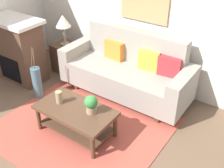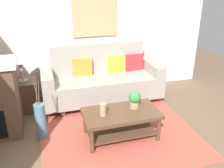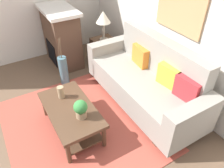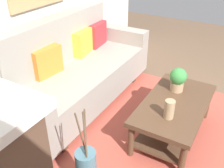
{
  "view_description": "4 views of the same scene",
  "coord_description": "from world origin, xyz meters",
  "views": [
    {
      "loc": [
        2.11,
        -1.79,
        2.71
      ],
      "look_at": [
        0.19,
        0.97,
        0.58
      ],
      "focal_mm": 44.03,
      "sensor_mm": 36.0,
      "label": 1
    },
    {
      "loc": [
        -0.98,
        -2.53,
        2.17
      ],
      "look_at": [
        0.0,
        0.8,
        0.69
      ],
      "focal_mm": 38.94,
      "sensor_mm": 36.0,
      "label": 2
    },
    {
      "loc": [
        2.15,
        -0.25,
        2.48
      ],
      "look_at": [
        -0.0,
        1.03,
        0.57
      ],
      "focal_mm": 34.87,
      "sensor_mm": 36.0,
      "label": 3
    },
    {
      "loc": [
        -2.15,
        -0.14,
        1.89
      ],
      "look_at": [
        -0.08,
        1.05,
        0.49
      ],
      "focal_mm": 40.8,
      "sensor_mm": 36.0,
      "label": 4
    }
  ],
  "objects": [
    {
      "name": "coffee_table",
      "position": [
        0.01,
        0.36,
        0.31
      ],
      "size": [
        1.1,
        0.6,
        0.43
      ],
      "color": "#513826",
      "rests_on": "ground_plane"
    },
    {
      "name": "throw_pillow_orange",
      "position": [
        -0.3,
        1.76,
        0.68
      ],
      "size": [
        0.37,
        0.16,
        0.32
      ],
      "primitive_type": "cube",
      "rotation": [
        0.0,
        0.0,
        -0.11
      ],
      "color": "orange",
      "rests_on": "couch"
    },
    {
      "name": "floor_vase_branch_a",
      "position": [
        -1.1,
        0.68,
        0.74
      ],
      "size": [
        0.04,
        0.02,
        0.36
      ],
      "primitive_type": "cylinder",
      "rotation": [
        -0.03,
        0.08,
        0.0
      ],
      "color": "brown",
      "rests_on": "floor_vase"
    },
    {
      "name": "floor_vase_branch_b",
      "position": [
        -1.13,
        0.69,
        0.74
      ],
      "size": [
        0.05,
        0.05,
        0.36
      ],
      "primitive_type": "cylinder",
      "rotation": [
        -0.1,
        -0.11,
        0.0
      ],
      "color": "brown",
      "rests_on": "floor_vase"
    },
    {
      "name": "tabletop_vase",
      "position": [
        -0.27,
        0.34,
        0.52
      ],
      "size": [
        0.09,
        0.09,
        0.18
      ],
      "primitive_type": "cylinder",
      "color": "tan",
      "rests_on": "coffee_table"
    },
    {
      "name": "couch",
      "position": [
        0.04,
        1.63,
        0.43
      ],
      "size": [
        2.2,
        0.84,
        1.08
      ],
      "color": "gray",
      "rests_on": "ground_plane"
    },
    {
      "name": "wall_back",
      "position": [
        0.0,
        2.17,
        1.35
      ],
      "size": [
        4.8,
        0.1,
        2.7
      ],
      "primitive_type": "cube",
      "color": "silver",
      "rests_on": "ground_plane"
    },
    {
      "name": "fireplace",
      "position": [
        -1.85,
        0.95,
        0.59
      ],
      "size": [
        1.02,
        0.58,
        1.16
      ],
      "color": "brown",
      "rests_on": "ground_plane"
    },
    {
      "name": "floor_vase_branch_c",
      "position": [
        -1.13,
        0.66,
        0.74
      ],
      "size": [
        0.04,
        0.05,
        0.36
      ],
      "primitive_type": "cylinder",
      "rotation": [
        -0.09,
        0.09,
        0.0
      ],
      "color": "brown",
      "rests_on": "floor_vase"
    },
    {
      "name": "side_table",
      "position": [
        -1.36,
        1.65,
        0.28
      ],
      "size": [
        0.44,
        0.44,
        0.56
      ],
      "primitive_type": "cube",
      "color": "#513826",
      "rests_on": "ground_plane"
    },
    {
      "name": "area_rug",
      "position": [
        0.0,
        0.5,
        0.01
      ],
      "size": [
        2.32,
        2.1,
        0.01
      ],
      "primitive_type": "cube",
      "color": "#B24C3D",
      "rests_on": "ground_plane"
    },
    {
      "name": "throw_pillow_crimson",
      "position": [
        0.73,
        1.76,
        0.68
      ],
      "size": [
        0.37,
        0.16,
        0.32
      ],
      "primitive_type": "cube",
      "rotation": [
        0.0,
        0.0,
        0.1
      ],
      "color": "red",
      "rests_on": "couch"
    },
    {
      "name": "throw_pillow_mustard",
      "position": [
        0.38,
        1.76,
        0.68
      ],
      "size": [
        0.37,
        0.17,
        0.32
      ],
      "primitive_type": "cube",
      "rotation": [
        0.0,
        0.0,
        0.15
      ],
      "color": "gold",
      "rests_on": "couch"
    },
    {
      "name": "table_lamp",
      "position": [
        -1.36,
        1.65,
        0.99
      ],
      "size": [
        0.28,
        0.28,
        0.57
      ],
      "color": "gray",
      "rests_on": "side_table"
    },
    {
      "name": "potted_plant_tabletop",
      "position": [
        0.24,
        0.43,
        0.57
      ],
      "size": [
        0.18,
        0.18,
        0.26
      ],
      "color": "tan",
      "rests_on": "coffee_table"
    },
    {
      "name": "ground_plane",
      "position": [
        0.0,
        0.0,
        0.0
      ],
      "size": [
        8.8,
        8.8,
        0.0
      ],
      "primitive_type": "plane",
      "color": "brown"
    },
    {
      "name": "floor_vase",
      "position": [
        -1.12,
        0.68,
        0.28
      ],
      "size": [
        0.16,
        0.16,
        0.56
      ],
      "primitive_type": "cylinder",
      "color": "slate",
      "rests_on": "ground_plane"
    }
  ]
}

